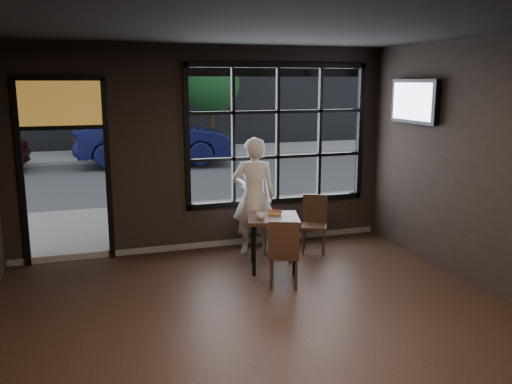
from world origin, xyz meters
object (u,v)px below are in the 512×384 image
object	(u,v)px
cafe_table	(273,243)
man	(254,196)
chair_near	(284,252)
navy_car	(155,138)

from	to	relation	value
cafe_table	man	distance (m)	0.91
chair_near	man	distance (m)	1.47
cafe_table	man	size ratio (longest dim) A/B	0.42
man	cafe_table	bearing A→B (deg)	106.19
chair_near	man	size ratio (longest dim) A/B	0.50
navy_car	chair_near	bearing A→B (deg)	-171.12
cafe_table	navy_car	distance (m)	10.16
chair_near	cafe_table	bearing A→B (deg)	-75.85
cafe_table	chair_near	size ratio (longest dim) A/B	0.85
chair_near	navy_car	size ratio (longest dim) A/B	0.19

